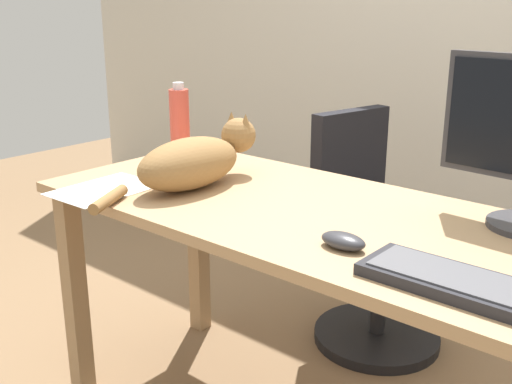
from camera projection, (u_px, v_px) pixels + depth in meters
The scene contains 7 objects.
desk at pixel (321, 248), 1.66m from camera, with size 1.65×0.68×0.74m.
office_chair at pixel (372, 248), 2.35m from camera, with size 0.49×0.48×0.88m.
keyboard at pixel (474, 287), 1.17m from camera, with size 0.44×0.15×0.03m.
cat at pixel (195, 160), 1.82m from camera, with size 0.19×0.61×0.20m.
computer_mouse at pixel (343, 241), 1.38m from camera, with size 0.11×0.06×0.04m, color #333338.
paper_sheet at pixel (105, 189), 1.82m from camera, with size 0.21×0.30×0.00m, color white.
water_bottle at pixel (180, 123), 2.15m from camera, with size 0.07×0.07×0.26m.
Camera 1 is at (0.86, -1.28, 1.28)m, focal length 43.35 mm.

